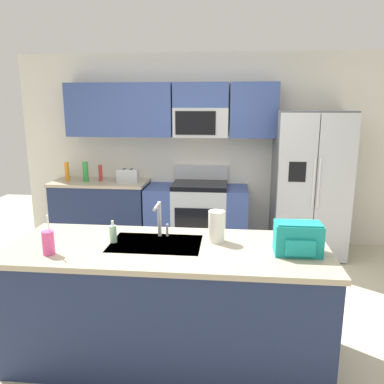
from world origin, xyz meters
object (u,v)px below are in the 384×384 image
(toaster, at_px, (128,176))
(soap_dispenser, at_px, (113,234))
(bottle_green, at_px, (86,172))
(sink_faucet, at_px, (160,217))
(range_oven, at_px, (197,216))
(pepper_mill, at_px, (100,173))
(paper_towel_roll, at_px, (216,226))
(drink_cup_pink, at_px, (48,243))
(bottle_orange, at_px, (67,172))
(refrigerator, at_px, (309,184))
(backpack, at_px, (298,238))

(toaster, relative_size, soap_dispenser, 1.65)
(bottle_green, height_order, sink_faucet, sink_faucet)
(range_oven, distance_m, toaster, 1.08)
(sink_faucet, xyz_separation_m, soap_dispenser, (-0.33, -0.15, -0.10))
(toaster, distance_m, bottle_green, 0.59)
(pepper_mill, height_order, soap_dispenser, pepper_mill)
(sink_faucet, relative_size, paper_towel_roll, 1.17)
(range_oven, relative_size, pepper_mill, 6.15)
(sink_faucet, bearing_deg, soap_dispenser, -155.81)
(drink_cup_pink, distance_m, paper_towel_roll, 1.21)
(soap_dispenser, bearing_deg, drink_cup_pink, -143.42)
(bottle_orange, xyz_separation_m, paper_towel_roll, (2.12, -2.17, -0.01))
(drink_cup_pink, bearing_deg, sink_faucet, 31.15)
(toaster, height_order, pepper_mill, pepper_mill)
(soap_dispenser, bearing_deg, range_oven, 79.32)
(paper_towel_roll, bearing_deg, drink_cup_pink, -162.03)
(refrigerator, distance_m, soap_dispenser, 2.92)
(drink_cup_pink, relative_size, backpack, 0.90)
(refrigerator, height_order, bottle_green, refrigerator)
(bottle_green, height_order, drink_cup_pink, drink_cup_pink)
(bottle_green, bearing_deg, paper_towel_roll, -49.27)
(bottle_green, relative_size, backpack, 0.84)
(range_oven, distance_m, pepper_mill, 1.44)
(refrigerator, xyz_separation_m, toaster, (-2.38, 0.02, 0.07))
(refrigerator, height_order, toaster, refrigerator)
(range_oven, distance_m, soap_dispenser, 2.40)
(refrigerator, relative_size, backpack, 5.78)
(pepper_mill, distance_m, paper_towel_roll, 2.77)
(sink_faucet, bearing_deg, refrigerator, 53.32)
(range_oven, xyz_separation_m, bottle_orange, (-1.78, -0.04, 0.59))
(toaster, height_order, backpack, backpack)
(bottle_green, bearing_deg, toaster, 0.12)
(bottle_green, distance_m, backpack, 3.38)
(bottle_green, distance_m, sink_faucet, 2.53)
(refrigerator, distance_m, paper_towel_roll, 2.41)
(bottle_orange, distance_m, paper_towel_roll, 3.04)
(range_oven, relative_size, refrigerator, 0.74)
(bottle_orange, relative_size, backpack, 0.80)
(toaster, xyz_separation_m, paper_towel_roll, (1.27, -2.16, 0.03))
(refrigerator, relative_size, paper_towel_roll, 7.71)
(soap_dispenser, bearing_deg, paper_towel_roll, 7.03)
(bottle_orange, height_order, soap_dispenser, bottle_orange)
(soap_dispenser, bearing_deg, sink_faucet, 24.19)
(sink_faucet, relative_size, soap_dispenser, 1.66)
(bottle_orange, height_order, paper_towel_roll, bottle_orange)
(bottle_orange, bearing_deg, paper_towel_roll, -45.63)
(pepper_mill, xyz_separation_m, bottle_green, (-0.19, -0.05, 0.02))
(bottle_orange, xyz_separation_m, backpack, (2.70, -2.36, -0.01))
(toaster, bearing_deg, paper_towel_roll, -59.53)
(drink_cup_pink, relative_size, soap_dispenser, 1.69)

